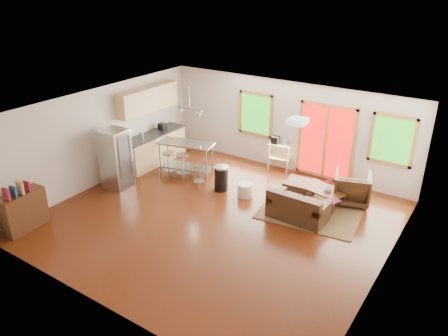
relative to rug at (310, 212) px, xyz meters
The scene contains 29 objects.
floor 2.28m from the rug, 138.16° to the right, with size 7.50×7.00×0.02m, color #381507.
ceiling 3.46m from the rug, 138.16° to the right, with size 7.50×7.00×0.02m, color silver.
back_wall 2.92m from the rug, 130.46° to the left, with size 7.50×0.02×2.60m, color beige.
left_wall 5.81m from the rug, 164.44° to the right, with size 0.02×7.00×2.60m, color beige.
right_wall 2.87m from the rug, 36.38° to the right, with size 0.02×7.00×2.60m, color beige.
front_wall 5.46m from the rug, 108.65° to the right, with size 7.50×0.02×2.60m, color beige.
window_left 3.64m from the rug, 144.27° to the left, with size 1.10×0.05×1.30m.
french_doors 2.28m from the rug, 104.38° to the left, with size 1.60×0.05×2.10m.
window_right 2.73m from the rug, 58.21° to the left, with size 1.10×0.05×1.30m.
rug is the anchor object (origin of this frame).
loveseat 0.57m from the rug, 105.44° to the right, with size 1.36×0.79×0.71m.
coffee_table 0.65m from the rug, 80.95° to the left, with size 1.19×0.88×0.43m.
armchair 1.27m from the rug, 58.24° to the left, with size 0.85×0.80×0.88m, color black.
ottoman 0.86m from the rug, 136.69° to the left, with size 0.65×0.65×0.43m, color black.
pouf 1.76m from the rug, behind, with size 0.39×0.39×0.34m, color beige.
vase 0.74m from the rug, 68.71° to the left, with size 0.23×0.23×0.31m.
book 0.68m from the rug, 18.01° to the left, with size 0.23×0.03×0.31m, color maroon.
cabinets 5.27m from the rug, behind, with size 0.64×2.24×2.30m.
refrigerator 5.17m from the rug, 161.79° to the right, with size 0.69×0.66×1.61m.
island 3.87m from the rug, behind, with size 1.65×0.96×0.98m.
cup 3.40m from the rug, behind, with size 0.11×0.09×0.11m, color silver.
bar_stool_a 4.17m from the rug, behind, with size 0.44×0.44×0.76m.
bar_stool_b 3.74m from the rug, behind, with size 0.42×0.42×0.78m.
bar_stool_c 3.09m from the rug, behind, with size 0.41×0.41×0.67m.
trash_can 2.49m from the rug, behind, with size 0.44×0.44×0.68m.
kitchen_cart 2.65m from the rug, 134.58° to the left, with size 0.69×0.49×0.99m.
bookshelf 6.61m from the rug, 139.93° to the right, with size 0.45×1.02×1.18m.
ceiling_flush 2.68m from the rug, 96.05° to the right, with size 0.35×0.35×0.12m, color white.
pendant_light 4.06m from the rug, behind, with size 0.80×0.18×0.79m.
Camera 1 is at (5.06, -7.27, 5.30)m, focal length 35.00 mm.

